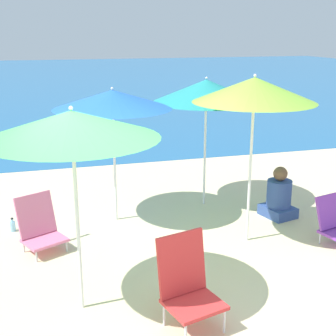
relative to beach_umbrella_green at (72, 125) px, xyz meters
The scene contains 10 objects.
ground_plane 2.04m from the beach_umbrella_green, 32.92° to the right, with size 60.00×60.00×0.00m, color beige.
sea_water 25.37m from the beach_umbrella_green, 88.83° to the left, with size 60.00×40.00×0.01m.
beach_umbrella_green is the anchor object (origin of this frame).
beach_umbrella_lime 2.58m from the beach_umbrella_green, 23.92° to the left, with size 1.58×1.58×2.27m.
beach_umbrella_teal 3.41m from the beach_umbrella_green, 48.31° to the left, with size 1.71×1.71×2.10m.
beach_umbrella_blue 2.39m from the beach_umbrella_green, 71.82° to the left, with size 1.72×1.72×2.02m.
beach_chair_red 1.86m from the beach_umbrella_green, 29.68° to the right, with size 0.63×0.64×0.91m.
beach_chair_pink 2.25m from the beach_umbrella_green, 104.22° to the left, with size 0.67×0.67×0.73m.
person_seated_near 3.97m from the beach_umbrella_green, 28.23° to the left, with size 0.52×0.58×0.80m.
water_bottle 3.00m from the beach_umbrella_green, 109.02° to the left, with size 0.08×0.08×0.20m.
Camera 1 is at (-0.81, -4.03, 2.78)m, focal length 50.00 mm.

